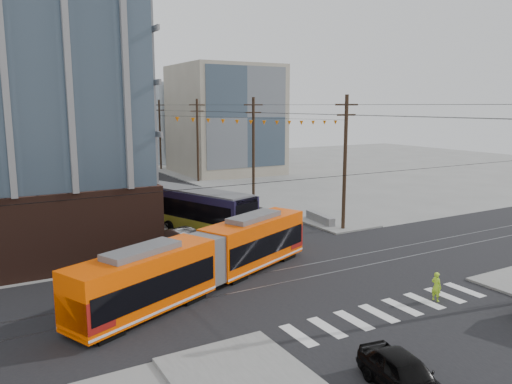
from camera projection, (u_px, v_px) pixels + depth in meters
ground at (351, 291)px, 27.57m from camera, size 160.00×160.00×0.00m
bg_bldg_ne_near at (225, 120)px, 75.07m from camera, size 14.00×14.00×16.00m
bg_bldg_ne_far at (187, 122)px, 93.33m from camera, size 16.00×16.00×14.00m
utility_pole_far at (160, 135)px, 78.67m from camera, size 0.30×0.30×11.00m
streetcar at (206, 260)px, 27.82m from camera, size 16.57×9.13×3.29m
city_bus at (187, 209)px, 40.38m from camera, size 7.14×13.18×3.69m
black_sedan at (405, 375)px, 17.66m from camera, size 2.31×4.43×1.44m
parked_car_silver at (177, 237)px, 36.10m from camera, size 2.93×4.67×1.45m
parked_car_white at (154, 226)px, 39.98m from camera, size 2.61×4.65×1.27m
parked_car_grey at (137, 210)px, 45.39m from camera, size 4.03×5.82×1.48m
pedestrian at (436, 287)px, 26.10m from camera, size 0.43×0.60×1.57m
jersey_barrier at (320, 219)px, 43.42m from camera, size 1.45×4.17×0.82m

